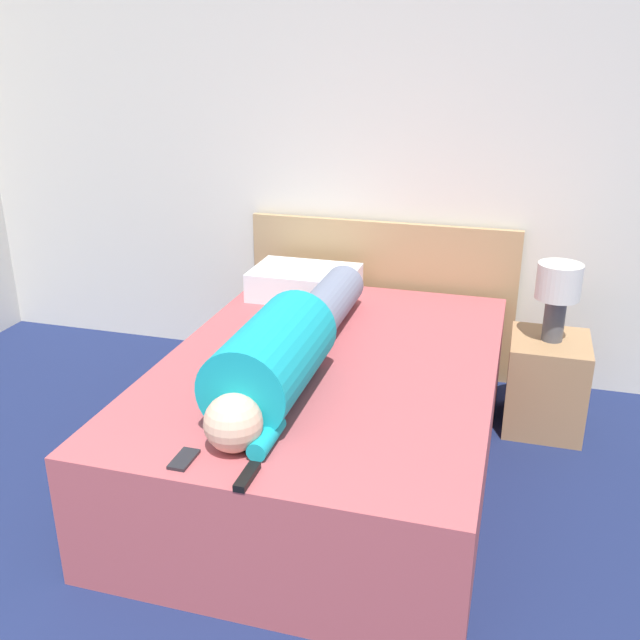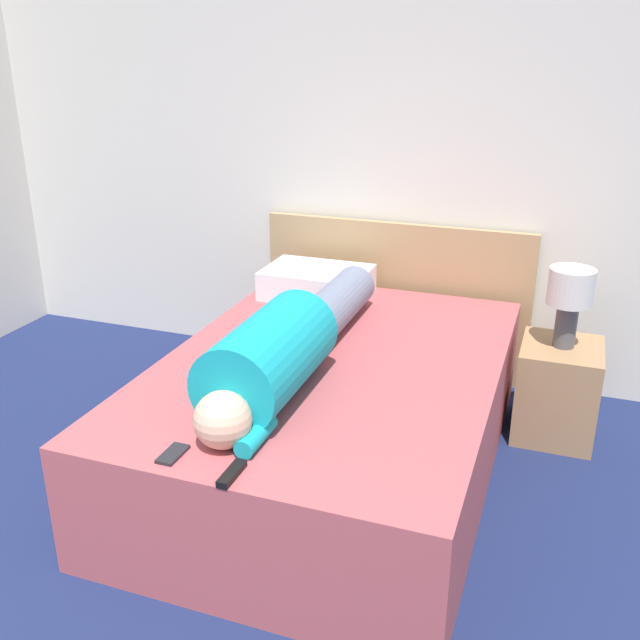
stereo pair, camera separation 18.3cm
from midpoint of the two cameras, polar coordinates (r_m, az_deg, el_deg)
name	(u,v)px [view 1 (the left image)]	position (r m, az deg, el deg)	size (l,w,h in m)	color
wall_back	(350,148)	(4.13, 1.09, 13.61)	(5.97, 0.06, 2.60)	silver
bed	(329,413)	(3.29, -0.85, -7.51)	(1.44, 2.08, 0.54)	#A84C51
headboard	(380,297)	(4.22, 3.60, 1.85)	(1.56, 0.04, 0.90)	tan
nightstand	(546,383)	(3.78, 16.31, -4.90)	(0.38, 0.42, 0.48)	#A37A51
table_lamp	(558,290)	(3.59, 17.13, 2.30)	(0.21, 0.21, 0.39)	#4C4C51
person_lying	(288,346)	(2.95, -4.39, -2.12)	(0.34, 1.65, 0.34)	#DBB293
pillow_near_headboard	(305,283)	(3.94, -2.55, 3.00)	(0.57, 0.40, 0.16)	white
tv_remote	(247,477)	(2.37, -8.11, -12.34)	(0.04, 0.15, 0.02)	black
cell_phone	(184,459)	(2.51, -12.94, -10.84)	(0.06, 0.13, 0.01)	black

